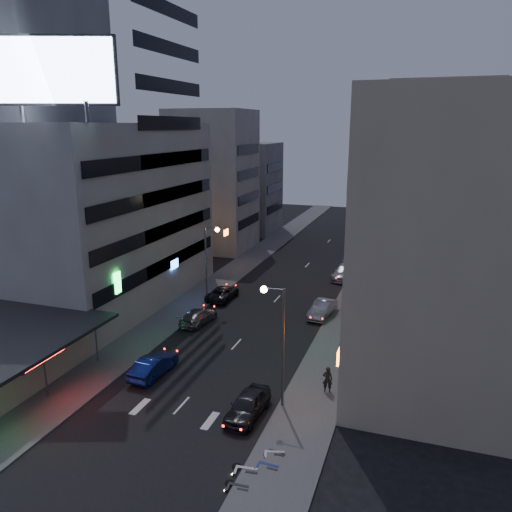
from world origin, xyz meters
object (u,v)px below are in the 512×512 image
at_px(person, 327,379).
at_px(scooter_black_b, 286,445).
at_px(scooter_black_a, 250,477).
at_px(road_car_silver, 198,316).
at_px(parked_car_right_near, 248,405).
at_px(parked_car_right_mid, 322,309).
at_px(scooter_blue, 280,457).
at_px(scooter_silver_a, 259,459).
at_px(parked_car_left, 223,293).
at_px(parked_car_right_far, 345,272).
at_px(road_car_blue, 154,366).
at_px(scooter_silver_b, 285,443).

xyz_separation_m(person, scooter_black_b, (-0.90, -7.29, -0.43)).
relative_size(scooter_black_a, scooter_black_b, 1.02).
xyz_separation_m(road_car_silver, scooter_black_a, (11.82, -18.99, -0.07)).
xyz_separation_m(parked_car_right_near, person, (4.20, 4.40, 0.27)).
xyz_separation_m(parked_car_right_mid, scooter_blue, (2.28, -22.36, -0.12)).
bearing_deg(parked_car_right_mid, scooter_black_b, -76.17).
xyz_separation_m(parked_car_right_mid, scooter_silver_a, (1.27, -22.92, -0.09)).
bearing_deg(scooter_black_b, person, -3.75).
relative_size(parked_car_left, person, 2.71).
distance_m(parked_car_right_far, road_car_blue, 30.09).
bearing_deg(parked_car_right_near, parked_car_left, 120.01).
height_order(parked_car_left, scooter_black_b, parked_car_left).
bearing_deg(person, parked_car_right_near, 36.62).
relative_size(road_car_blue, scooter_blue, 2.64).
bearing_deg(road_car_silver, road_car_blue, 102.23).
distance_m(parked_car_right_near, road_car_silver, 16.09).
xyz_separation_m(scooter_silver_a, scooter_black_b, (1.01, 1.74, -0.06)).
height_order(parked_car_right_near, person, person).
xyz_separation_m(parked_car_right_far, scooter_silver_b, (2.15, -34.13, -0.19)).
bearing_deg(parked_car_left, parked_car_right_far, -133.61).
height_order(road_car_blue, scooter_silver_b, road_car_blue).
bearing_deg(road_car_blue, parked_car_right_far, -104.90).
height_order(road_car_blue, scooter_black_b, road_car_blue).
bearing_deg(parked_car_right_far, scooter_black_a, -83.43).
bearing_deg(scooter_silver_a, scooter_blue, -67.29).
bearing_deg(road_car_silver, scooter_black_a, 127.39).
distance_m(parked_car_right_mid, scooter_black_b, 21.30).
relative_size(scooter_black_a, scooter_blue, 0.95).
height_order(scooter_black_a, scooter_silver_b, scooter_silver_b).
relative_size(road_car_blue, scooter_black_b, 2.84).
relative_size(parked_car_right_near, parked_car_right_far, 0.79).
height_order(person, scooter_silver_b, person).
bearing_deg(scooter_black_b, scooter_black_a, 165.69).
bearing_deg(scooter_silver_b, road_car_silver, 24.43).
height_order(road_car_blue, scooter_blue, road_car_blue).
bearing_deg(scooter_blue, parked_car_right_mid, 7.92).
distance_m(road_car_silver, scooter_silver_b, 20.25).
bearing_deg(parked_car_left, person, 132.52).
bearing_deg(scooter_blue, scooter_black_b, 1.99).
relative_size(parked_car_left, parked_car_right_far, 0.87).
relative_size(road_car_silver, scooter_silver_a, 2.62).
relative_size(scooter_silver_a, scooter_black_b, 1.13).
distance_m(parked_car_right_mid, road_car_blue, 18.10).
bearing_deg(parked_car_right_far, parked_car_right_mid, -85.56).
distance_m(road_car_silver, person, 16.18).
relative_size(parked_car_right_near, parked_car_right_mid, 0.97).
bearing_deg(parked_car_right_far, scooter_silver_b, -81.70).
relative_size(parked_car_right_mid, road_car_silver, 0.98).
bearing_deg(parked_car_right_near, scooter_silver_b, -37.37).
height_order(scooter_blue, scooter_silver_b, scooter_blue).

